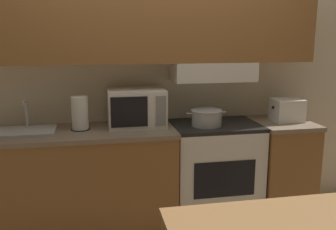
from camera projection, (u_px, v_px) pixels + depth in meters
name	position (u px, v px, depth m)	size (l,w,h in m)	color
ground_plane	(152.00, 211.00, 3.53)	(16.00, 16.00, 0.00)	brown
wall_back	(153.00, 55.00, 3.17)	(5.11, 0.38, 2.55)	silver
lower_counter_main	(83.00, 183.00, 3.05)	(1.51, 0.59, 0.89)	#936033
lower_counter_right_stub	(279.00, 169.00, 3.37)	(0.48, 0.59, 0.89)	#936033
stove_range	(214.00, 173.00, 3.27)	(0.73, 0.55, 0.89)	white
cooking_pot	(207.00, 117.00, 3.10)	(0.34, 0.26, 0.14)	#B7BABF
microwave	(136.00, 108.00, 3.08)	(0.46, 0.35, 0.31)	white
toaster	(287.00, 110.00, 3.26)	(0.26, 0.21, 0.20)	white
sink_basin	(25.00, 131.00, 2.88)	(0.45, 0.32, 0.24)	#B7BABF
paper_towel_roll	(80.00, 113.00, 2.96)	(0.15, 0.15, 0.27)	black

